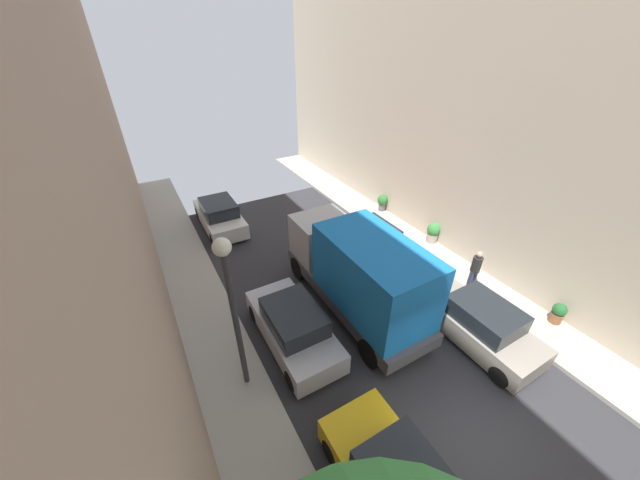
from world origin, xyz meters
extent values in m
plane|color=#2D2D33|center=(0.00, 0.00, 0.00)|extent=(32.00, 32.00, 0.00)
cube|color=#A8A399|center=(5.00, 0.00, 0.07)|extent=(2.00, 44.00, 0.15)
cylinder|color=black|center=(-3.48, 1.19, 0.32)|extent=(0.22, 0.64, 0.64)
cylinder|color=black|center=(-1.92, 1.19, 0.32)|extent=(0.22, 0.64, 0.64)
cube|color=silver|center=(-2.70, 4.98, 0.55)|extent=(1.76, 4.20, 0.76)
cube|color=#1E2328|center=(-2.70, 4.83, 1.25)|extent=(1.56, 2.10, 0.64)
cylinder|color=black|center=(-3.48, 6.53, 0.32)|extent=(0.22, 0.64, 0.64)
cylinder|color=black|center=(-1.92, 6.53, 0.32)|extent=(0.22, 0.64, 0.64)
cylinder|color=black|center=(-3.48, 3.43, 0.32)|extent=(0.22, 0.64, 0.64)
cylinder|color=black|center=(-1.92, 3.43, 0.32)|extent=(0.22, 0.64, 0.64)
cube|color=white|center=(-2.70, 13.76, 0.55)|extent=(1.76, 4.20, 0.76)
cube|color=#1E2328|center=(-2.70, 13.61, 1.25)|extent=(1.56, 2.10, 0.64)
cylinder|color=black|center=(-3.48, 15.31, 0.32)|extent=(0.22, 0.64, 0.64)
cylinder|color=black|center=(-1.92, 15.31, 0.32)|extent=(0.22, 0.64, 0.64)
cylinder|color=black|center=(-3.48, 12.21, 0.32)|extent=(0.22, 0.64, 0.64)
cylinder|color=black|center=(-1.92, 12.21, 0.32)|extent=(0.22, 0.64, 0.64)
cube|color=gray|center=(2.70, 2.07, 0.55)|extent=(1.76, 4.20, 0.76)
cube|color=#1E2328|center=(2.70, 1.92, 1.25)|extent=(1.56, 2.10, 0.64)
cylinder|color=black|center=(1.92, 3.62, 0.32)|extent=(0.22, 0.64, 0.64)
cylinder|color=black|center=(3.48, 3.62, 0.32)|extent=(0.22, 0.64, 0.64)
cylinder|color=black|center=(1.92, 0.52, 0.32)|extent=(0.22, 0.64, 0.64)
cylinder|color=black|center=(3.48, 0.52, 0.32)|extent=(0.22, 0.64, 0.64)
cube|color=red|center=(2.70, 7.92, 0.55)|extent=(1.76, 4.20, 0.76)
cube|color=#1E2328|center=(2.70, 7.77, 1.25)|extent=(1.56, 2.10, 0.64)
cylinder|color=black|center=(1.92, 9.47, 0.32)|extent=(0.22, 0.64, 0.64)
cylinder|color=black|center=(3.48, 9.47, 0.32)|extent=(0.22, 0.64, 0.64)
cylinder|color=black|center=(1.92, 6.37, 0.32)|extent=(0.22, 0.64, 0.64)
cylinder|color=black|center=(3.48, 6.37, 0.32)|extent=(0.22, 0.64, 0.64)
cube|color=#4C4C51|center=(0.00, 5.39, 0.73)|extent=(2.20, 6.60, 0.50)
cube|color=#B7B7BC|center=(0.00, 7.79, 1.83)|extent=(2.10, 1.80, 1.70)
cube|color=blue|center=(0.00, 4.39, 2.18)|extent=(2.24, 4.20, 2.40)
cylinder|color=black|center=(-0.98, 7.99, 0.48)|extent=(0.30, 0.96, 0.96)
cylinder|color=black|center=(0.98, 7.99, 0.48)|extent=(0.30, 0.96, 0.96)
cylinder|color=black|center=(-0.98, 2.99, 0.48)|extent=(0.30, 0.96, 0.96)
cylinder|color=black|center=(0.98, 2.99, 0.48)|extent=(0.30, 0.96, 0.96)
cylinder|color=#2D334C|center=(4.51, 3.81, 0.56)|extent=(0.18, 0.18, 0.82)
cylinder|color=#2D334C|center=(4.73, 3.81, 0.56)|extent=(0.18, 0.18, 0.82)
cylinder|color=#262626|center=(4.62, 3.81, 1.29)|extent=(0.36, 0.36, 0.64)
sphere|color=tan|center=(4.62, 3.81, 1.75)|extent=(0.24, 0.24, 0.24)
cylinder|color=brown|center=(5.69, 1.05, 0.34)|extent=(0.40, 0.40, 0.38)
sphere|color=#23602D|center=(5.69, 1.05, 0.71)|extent=(0.45, 0.45, 0.45)
cylinder|color=slate|center=(5.77, 10.89, 0.35)|extent=(0.37, 0.37, 0.40)
sphere|color=#2D7233|center=(5.77, 10.89, 0.79)|extent=(0.59, 0.59, 0.59)
cylinder|color=#B2A899|center=(5.80, 7.07, 0.36)|extent=(0.51, 0.51, 0.42)
sphere|color=#38843D|center=(5.80, 7.07, 0.82)|extent=(0.62, 0.62, 0.62)
cylinder|color=#333338|center=(-4.60, 4.21, 2.42)|extent=(0.16, 0.16, 4.53)
sphere|color=white|center=(-4.60, 4.21, 4.90)|extent=(0.44, 0.44, 0.44)
camera|label=1|loc=(-5.75, -2.17, 9.00)|focal=18.75mm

